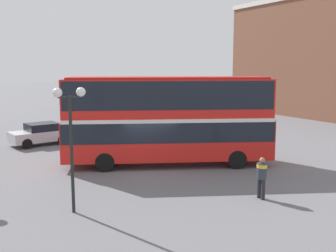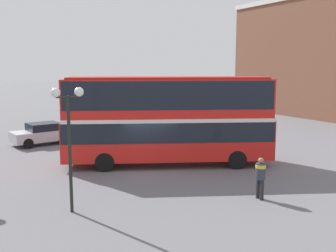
# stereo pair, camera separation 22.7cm
# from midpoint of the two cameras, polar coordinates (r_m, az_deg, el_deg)

# --- Properties ---
(ground_plane) EXTENTS (240.00, 240.00, 0.00)m
(ground_plane) POSITION_cam_midpoint_polar(r_m,az_deg,el_deg) (20.95, -3.58, -6.20)
(ground_plane) COLOR slate
(double_decker_bus) EXTENTS (11.17, 6.83, 4.81)m
(double_decker_bus) POSITION_cam_midpoint_polar(r_m,az_deg,el_deg) (21.18, -0.31, 1.55)
(double_decker_bus) COLOR red
(double_decker_bus) RESTS_ON ground_plane
(pedestrian_foreground) EXTENTS (0.46, 0.46, 1.73)m
(pedestrian_foreground) POSITION_cam_midpoint_polar(r_m,az_deg,el_deg) (16.47, 13.06, -6.75)
(pedestrian_foreground) COLOR #232328
(pedestrian_foreground) RESTS_ON ground_plane
(parked_car_kerb_far) EXTENTS (4.14, 2.42, 1.49)m
(parked_car_kerb_far) POSITION_cam_midpoint_polar(r_m,az_deg,el_deg) (28.48, -18.21, -1.07)
(parked_car_kerb_far) COLOR silver
(parked_car_kerb_far) RESTS_ON ground_plane
(street_lamp_twin_globe) EXTENTS (1.18, 0.34, 4.63)m
(street_lamp_twin_globe) POSITION_cam_midpoint_polar(r_m,az_deg,el_deg) (14.54, -14.42, 0.85)
(street_lamp_twin_globe) COLOR black
(street_lamp_twin_globe) RESTS_ON ground_plane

